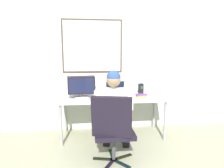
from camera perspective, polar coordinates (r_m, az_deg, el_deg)
The scene contains 10 objects.
wall_rear at distance 3.76m, azimuth -0.65°, elevation 8.12°, with size 5.23×0.08×2.82m.
desk at distance 3.44m, azimuth 0.15°, elevation -4.64°, with size 1.84×0.70×0.72m.
office_chair at distance 2.59m, azimuth 0.24°, elevation -12.28°, with size 0.59×0.63×0.96m.
person_seated at distance 2.79m, azimuth 0.71°, elevation -8.21°, with size 0.61×0.80×1.25m.
crt_monitor at distance 3.37m, azimuth -8.96°, elevation -0.34°, with size 0.47×0.26×0.36m.
laptop at distance 3.49m, azimuth 1.35°, elevation -2.36°, with size 0.40×0.36×0.25m.
wine_glass at distance 3.21m, azimuth -4.47°, elevation -2.62°, with size 0.09×0.09×0.15m.
desk_speaker at distance 3.65m, azimuth 8.40°, elevation -1.41°, with size 0.09×0.08×0.20m.
book_stack at distance 3.44m, azimuth 8.46°, elevation -3.29°, with size 0.19×0.13×0.05m.
coffee_mug at distance 3.26m, azimuth -2.18°, elevation -3.52°, with size 0.07×0.07×0.09m.
Camera 1 is at (-0.41, -1.71, 1.47)m, focal length 31.44 mm.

